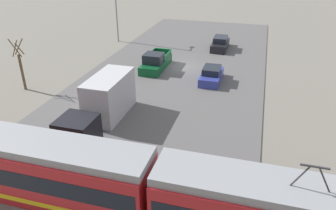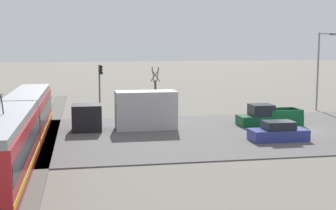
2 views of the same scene
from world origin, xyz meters
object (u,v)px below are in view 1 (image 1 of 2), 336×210
Objects in this scene: pickup_truck at (156,62)px; sedan_car_1 at (211,75)px; light_rail_tram at (153,191)px; street_tree at (21,67)px; box_truck at (103,103)px; sedan_car_0 at (220,44)px; street_lamp_near_crossing at (117,5)px.

pickup_truck reaches higher than sedan_car_1.
pickup_truck is (6.47, -20.37, -0.95)m from light_rail_tram.
pickup_truck is at bearing -140.10° from street_tree.
box_truck is 10.53m from street_tree.
street_tree is (15.82, 17.72, 1.47)m from sedan_car_0.
sedan_car_1 is (0.10, -18.52, -1.05)m from light_rail_tram.
street_lamp_near_crossing reaches higher than sedan_car_0.
light_rail_tram is 3.06× the size of box_truck.
light_rail_tram is at bearing 116.60° from street_lamp_near_crossing.
box_truck is at bearing 159.92° from street_tree.
street_tree is (9.87, -3.61, 0.65)m from box_truck.
sedan_car_0 is (-5.96, -21.33, -0.83)m from box_truck.
box_truck is (6.73, -8.29, -0.17)m from light_rail_tram.
sedan_car_1 is 19.01m from street_lamp_near_crossing.
pickup_truck is 1.32× the size of sedan_car_1.
sedan_car_0 is 11.12m from sedan_car_1.
sedan_car_0 is at bearing -86.53° from sedan_car_1.
light_rail_tram reaches higher than box_truck.
box_truck is 12.10m from pickup_truck.
box_truck is at bearing 74.40° from sedan_car_0.
street_lamp_near_crossing is (8.15, -21.43, 3.29)m from box_truck.
street_lamp_near_crossing is (8.41, -9.35, 4.07)m from pickup_truck.
box_truck is 12.22m from sedan_car_1.
box_truck is 23.16m from street_lamp_near_crossing.
street_lamp_near_crossing reaches higher than light_rail_tram.
pickup_truck is 1.16× the size of street_tree.
light_rail_tram is 5.48× the size of street_tree.
sedan_car_0 is 0.56× the size of street_lamp_near_crossing.
sedan_car_0 is 0.98× the size of street_tree.
sedan_car_0 is at bearing -88.51° from light_rail_tram.
light_rail_tram is 21.39m from pickup_truck.
box_truck is at bearing 88.76° from pickup_truck.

